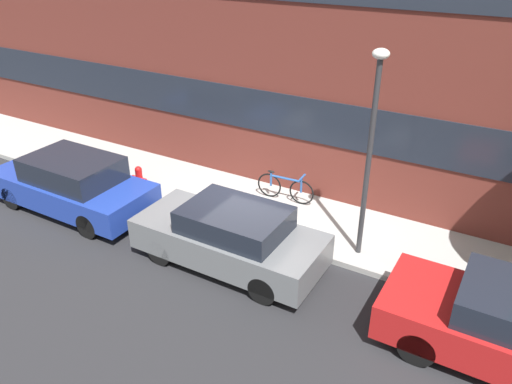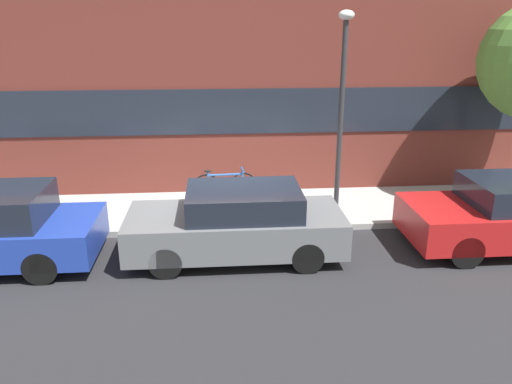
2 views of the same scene
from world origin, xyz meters
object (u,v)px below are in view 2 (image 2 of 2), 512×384
parked_car_grey (237,223)px  fire_hydrant (54,211)px  bicycle (225,184)px  lamp_post (342,94)px

parked_car_grey → fire_hydrant: size_ratio=5.84×
fire_hydrant → bicycle: bicycle is taller
lamp_post → parked_car_grey: bearing=-145.0°
parked_car_grey → bicycle: (-0.17, 2.87, -0.17)m
parked_car_grey → lamp_post: size_ratio=0.93×
parked_car_grey → fire_hydrant: (-3.80, 1.43, -0.20)m
fire_hydrant → bicycle: bearing=21.6°
parked_car_grey → bicycle: parked_car_grey is taller
fire_hydrant → lamp_post: 6.52m
parked_car_grey → fire_hydrant: bearing=-20.6°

